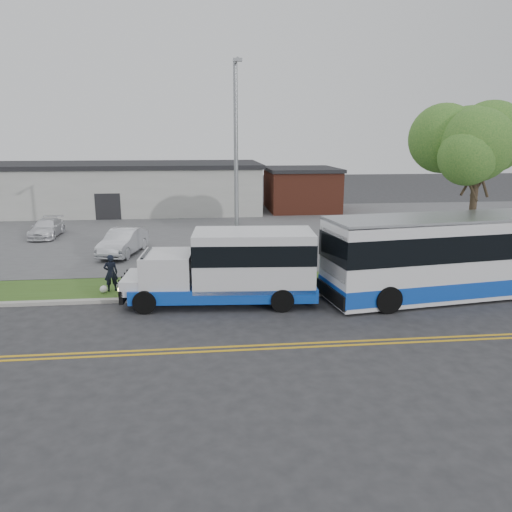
{
  "coord_description": "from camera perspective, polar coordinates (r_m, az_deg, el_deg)",
  "views": [
    {
      "loc": [
        1.51,
        -18.77,
        6.57
      ],
      "look_at": [
        3.76,
        1.91,
        1.6
      ],
      "focal_mm": 35.0,
      "sensor_mm": 36.0,
      "label": 1
    }
  ],
  "objects": [
    {
      "name": "parking_lot",
      "position": [
        36.4,
        -8.49,
        2.97
      ],
      "size": [
        80.0,
        25.0,
        0.1
      ],
      "primitive_type": "cube",
      "color": "#4C4C4F",
      "rests_on": "ground"
    },
    {
      "name": "shuttle_bus",
      "position": [
        20.0,
        -2.48,
        -1.04
      ],
      "size": [
        7.86,
        3.04,
        2.95
      ],
      "rotation": [
        0.0,
        0.0,
        -0.07
      ],
      "color": "#0F3FAD",
      "rests_on": "ground"
    },
    {
      "name": "ground",
      "position": [
        19.95,
        -10.25,
        -6.02
      ],
      "size": [
        140.0,
        140.0,
        0.0
      ],
      "primitive_type": "plane",
      "color": "#28282B",
      "rests_on": "ground"
    },
    {
      "name": "verge",
      "position": [
        22.68,
        -9.78,
        -3.47
      ],
      "size": [
        80.0,
        3.3,
        0.1
      ],
      "primitive_type": "cube",
      "color": "#37521B",
      "rests_on": "ground"
    },
    {
      "name": "commercial_building",
      "position": [
        46.59,
        -15.59,
        7.54
      ],
      "size": [
        25.4,
        10.4,
        4.35
      ],
      "color": "#9E9E99",
      "rests_on": "ground"
    },
    {
      "name": "parked_car_b",
      "position": [
        35.93,
        -22.8,
        2.96
      ],
      "size": [
        1.72,
        4.07,
        1.17
      ],
      "primitive_type": "imported",
      "rotation": [
        0.0,
        0.0,
        0.02
      ],
      "color": "silver",
      "rests_on": "parking_lot"
    },
    {
      "name": "transit_bus",
      "position": [
        22.83,
        22.98,
        0.11
      ],
      "size": [
        12.61,
        4.52,
        3.42
      ],
      "rotation": [
        0.0,
        0.0,
        0.14
      ],
      "color": "silver",
      "rests_on": "ground"
    },
    {
      "name": "grocery_bag_left",
      "position": [
        22.25,
        -17.02,
        -3.65
      ],
      "size": [
        0.32,
        0.32,
        0.32
      ],
      "primitive_type": "sphere",
      "color": "white",
      "rests_on": "verge"
    },
    {
      "name": "lane_line_south",
      "position": [
        16.1,
        -11.25,
        -10.9
      ],
      "size": [
        70.0,
        0.12,
        0.01
      ],
      "primitive_type": "cube",
      "color": "gold",
      "rests_on": "ground"
    },
    {
      "name": "brick_wing",
      "position": [
        45.9,
        5.17,
        7.62
      ],
      "size": [
        6.3,
        7.3,
        3.9
      ],
      "color": "brown",
      "rests_on": "ground"
    },
    {
      "name": "pedestrian",
      "position": [
        22.26,
        -16.26,
        -1.86
      ],
      "size": [
        0.67,
        0.52,
        1.61
      ],
      "primitive_type": "imported",
      "rotation": [
        0.0,
        0.0,
        3.4
      ],
      "color": "black",
      "rests_on": "verge"
    },
    {
      "name": "curb",
      "position": [
        20.96,
        -10.06,
        -4.83
      ],
      "size": [
        80.0,
        0.3,
        0.15
      ],
      "primitive_type": "cube",
      "color": "#9E9B93",
      "rests_on": "ground"
    },
    {
      "name": "lane_line_north",
      "position": [
        16.38,
        -11.16,
        -10.47
      ],
      "size": [
        70.0,
        0.12,
        0.01
      ],
      "primitive_type": "cube",
      "color": "gold",
      "rests_on": "ground"
    },
    {
      "name": "grocery_bag_right",
      "position": [
        22.62,
        -15.29,
        -3.26
      ],
      "size": [
        0.32,
        0.32,
        0.32
      ],
      "primitive_type": "sphere",
      "color": "white",
      "rests_on": "verge"
    },
    {
      "name": "streetlight_near",
      "position": [
        21.59,
        -2.27,
        9.87
      ],
      "size": [
        0.35,
        1.53,
        9.5
      ],
      "color": "gray",
      "rests_on": "verge"
    },
    {
      "name": "tree_east",
      "position": [
        25.1,
        24.14,
        11.46
      ],
      "size": [
        5.2,
        5.2,
        8.33
      ],
      "color": "#35251D",
      "rests_on": "verge"
    },
    {
      "name": "parked_car_a",
      "position": [
        29.08,
        -14.94,
        1.58
      ],
      "size": [
        2.49,
        4.62,
        1.44
      ],
      "primitive_type": "imported",
      "rotation": [
        0.0,
        0.0,
        -0.23
      ],
      "color": "silver",
      "rests_on": "parking_lot"
    }
  ]
}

